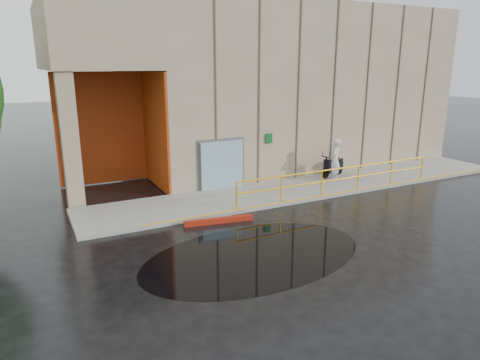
# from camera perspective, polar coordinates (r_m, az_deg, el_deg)

# --- Properties ---
(ground) EXTENTS (120.00, 120.00, 0.00)m
(ground) POSITION_cam_1_polar(r_m,az_deg,el_deg) (13.31, 7.63, -8.07)
(ground) COLOR black
(ground) RESTS_ON ground
(sidewalk) EXTENTS (20.00, 3.00, 0.15)m
(sidewalk) POSITION_cam_1_polar(r_m,az_deg,el_deg) (18.96, 9.91, -0.85)
(sidewalk) COLOR gray
(sidewalk) RESTS_ON ground
(building) EXTENTS (20.00, 10.17, 8.00)m
(building) POSITION_cam_1_polar(r_m,az_deg,el_deg) (24.29, 3.11, 12.70)
(building) COLOR gray
(building) RESTS_ON ground
(guardrail) EXTENTS (9.56, 0.06, 1.03)m
(guardrail) POSITION_cam_1_polar(r_m,az_deg,el_deg) (17.94, 13.21, 0.06)
(guardrail) COLOR #E9A60C
(guardrail) RESTS_ON sidewalk
(person) EXTENTS (0.83, 0.79, 1.91)m
(person) POSITION_cam_1_polar(r_m,az_deg,el_deg) (19.52, 12.53, 2.60)
(person) COLOR silver
(person) RESTS_ON sidewalk
(scooter) EXTENTS (1.64, 0.97, 1.24)m
(scooter) POSITION_cam_1_polar(r_m,az_deg,el_deg) (20.45, 12.36, 2.46)
(scooter) COLOR black
(scooter) RESTS_ON sidewalk
(red_curb) EXTENTS (2.40, 0.58, 0.18)m
(red_curb) POSITION_cam_1_polar(r_m,az_deg,el_deg) (14.61, -2.85, -5.42)
(red_curb) COLOR maroon
(red_curb) RESTS_ON ground
(puddle) EXTENTS (7.05, 4.67, 0.01)m
(puddle) POSITION_cam_1_polar(r_m,az_deg,el_deg) (12.30, 1.99, -9.93)
(puddle) COLOR black
(puddle) RESTS_ON ground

